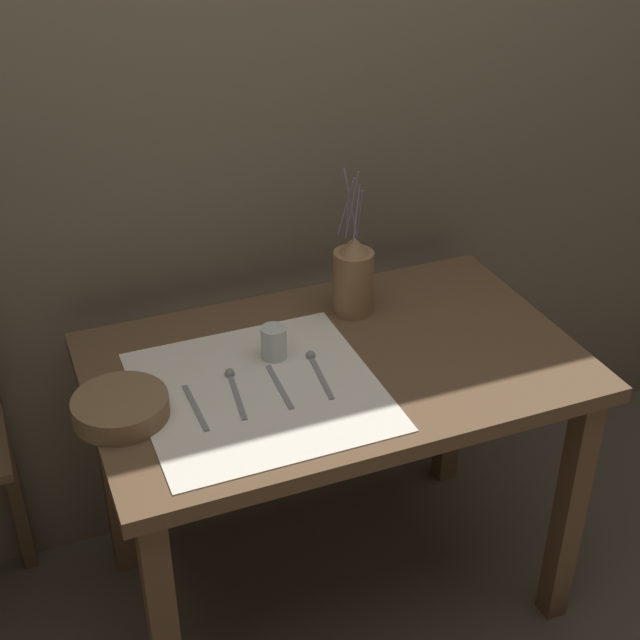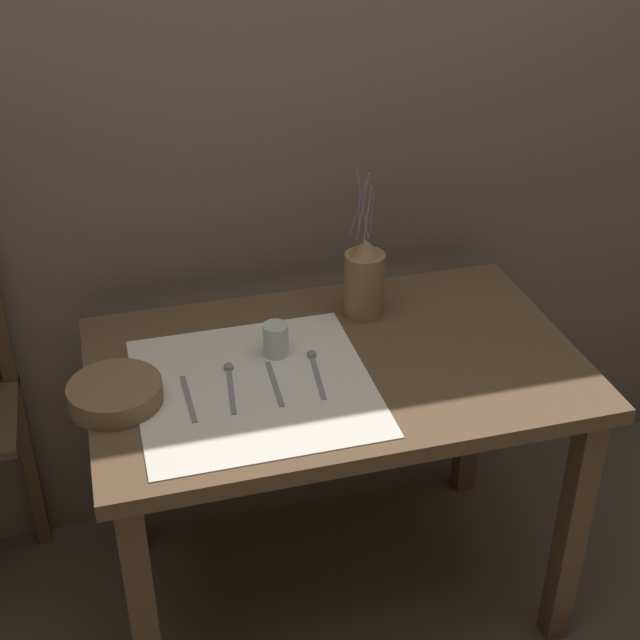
% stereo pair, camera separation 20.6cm
% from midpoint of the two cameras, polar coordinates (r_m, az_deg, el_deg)
% --- Properties ---
extents(ground_plane, '(12.00, 12.00, 0.00)m').
position_cam_midpoint_polar(ground_plane, '(2.64, 3.17, -16.75)').
color(ground_plane, brown).
extents(stone_wall_back, '(7.00, 0.06, 2.40)m').
position_cam_midpoint_polar(stone_wall_back, '(2.35, 0.36, 12.35)').
color(stone_wall_back, '#6B5E4C').
rests_on(stone_wall_back, ground_plane).
extents(wooden_table, '(1.17, 0.73, 0.77)m').
position_cam_midpoint_polar(wooden_table, '(2.20, 3.67, -5.11)').
color(wooden_table, brown).
rests_on(wooden_table, ground_plane).
extents(linen_cloth, '(0.54, 0.54, 0.00)m').
position_cam_midpoint_polar(linen_cloth, '(2.04, -1.35, -4.36)').
color(linen_cloth, silver).
rests_on(linen_cloth, wooden_table).
extents(pitcher_with_flowers, '(0.10, 0.10, 0.40)m').
position_cam_midpoint_polar(pitcher_with_flowers, '(2.28, 5.45, 2.53)').
color(pitcher_with_flowers, olive).
rests_on(pitcher_with_flowers, wooden_table).
extents(wooden_bowl, '(0.21, 0.21, 0.05)m').
position_cam_midpoint_polar(wooden_bowl, '(2.01, -10.13, -4.76)').
color(wooden_bowl, brown).
rests_on(wooden_bowl, wooden_table).
extents(glass_tumbler_near, '(0.06, 0.06, 0.08)m').
position_cam_midpoint_polar(glass_tumbler_near, '(2.13, -0.10, -1.34)').
color(glass_tumbler_near, silver).
rests_on(glass_tumbler_near, wooden_table).
extents(knife_center, '(0.01, 0.18, 0.00)m').
position_cam_midpoint_polar(knife_center, '(2.00, -5.51, -5.13)').
color(knife_center, gray).
rests_on(knife_center, wooden_table).
extents(spoon_outer, '(0.04, 0.19, 0.02)m').
position_cam_midpoint_polar(spoon_outer, '(2.07, -2.98, -3.69)').
color(spoon_outer, gray).
rests_on(spoon_outer, wooden_table).
extents(fork_outer, '(0.02, 0.18, 0.00)m').
position_cam_midpoint_polar(fork_outer, '(2.04, -0.03, -4.19)').
color(fork_outer, gray).
rests_on(fork_outer, wooden_table).
extents(spoon_inner, '(0.04, 0.19, 0.02)m').
position_cam_midpoint_polar(spoon_inner, '(2.11, 2.40, -2.86)').
color(spoon_inner, gray).
rests_on(spoon_inner, wooden_table).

